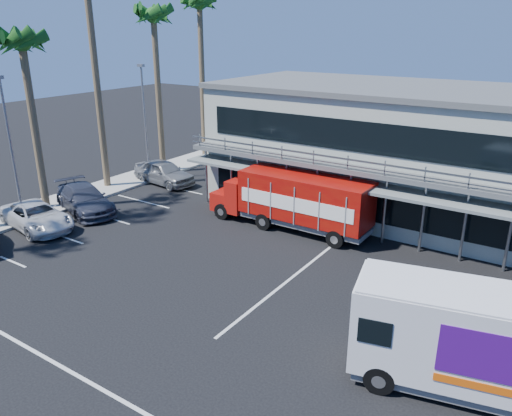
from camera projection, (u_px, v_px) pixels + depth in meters
The scene contains 13 objects.
ground at pixel (206, 299), 20.34m from camera, with size 120.00×120.00×0.00m, color black.
building at pixel (405, 150), 29.23m from camera, with size 22.40×12.00×7.30m.
curb_strip at pixel (86, 194), 32.81m from camera, with size 3.00×32.00×0.16m, color #A5A399.
palm_c at pixel (23, 51), 27.28m from camera, with size 2.80×2.80×10.75m.
palm_e at pixel (154, 25), 34.54m from camera, with size 2.80×2.80×12.25m.
palm_f at pixel (200, 13), 38.75m from camera, with size 2.80×2.80×13.25m.
light_pole_near at pixel (10, 144), 26.96m from camera, with size 0.50×0.25×8.09m.
light_pole_far at pixel (145, 117), 34.79m from camera, with size 0.50×0.25×8.09m.
red_truck at pixel (294, 199), 26.80m from camera, with size 9.28×2.31×3.12m.
white_van at pixel (473, 341), 14.63m from camera, with size 7.22×3.80×3.36m.
parked_car_c at pixel (37, 216), 27.22m from camera, with size 2.35×5.09×1.42m, color silver.
parked_car_d at pixel (85, 199), 29.70m from camera, with size 2.21×5.43×1.57m, color #343745.
parked_car_e at pixel (164, 172), 35.01m from camera, with size 1.98×4.93×1.68m, color slate.
Camera 1 is at (11.55, -13.75, 10.44)m, focal length 35.00 mm.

